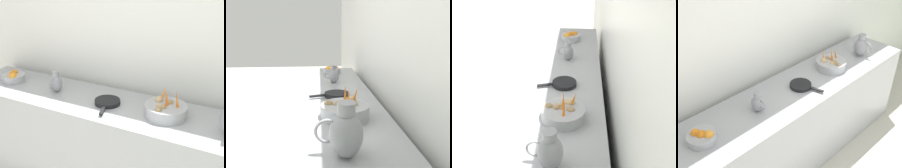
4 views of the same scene
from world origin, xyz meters
The scene contains 7 objects.
tile_wall_left centered at (-1.95, 0.30, 1.50)m, with size 0.10×8.04×3.00m, color white.
prep_counter centered at (-1.54, -0.20, 0.47)m, with size 0.61×2.79×0.94m, color #9EA0A5.
vegetable_colander centered at (-1.54, 0.29, 0.99)m, with size 0.31×0.31×0.22m.
orange_bowl centered at (-1.54, -1.20, 0.98)m, with size 0.21×0.21×0.10m.
metal_pitcher_tall centered at (-1.49, 0.74, 1.05)m, with size 0.21×0.15×0.25m.
metal_pitcher_short centered at (-1.53, -0.68, 1.02)m, with size 0.16×0.11×0.18m.
skillet_on_counter centered at (-1.52, -0.18, 0.95)m, with size 0.33×0.20×0.03m.
Camera 3 is at (-1.64, 1.96, 2.20)m, focal length 47.24 mm.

